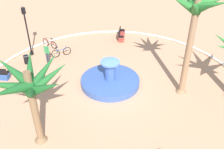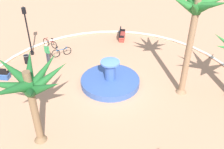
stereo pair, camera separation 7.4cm
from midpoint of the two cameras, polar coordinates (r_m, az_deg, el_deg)
name	(u,v)px [view 2 (the right image)]	position (r m, az deg, el deg)	size (l,w,h in m)	color
ground_plane	(113,87)	(17.87, 0.30, -2.88)	(80.00, 80.00, 0.00)	tan
plaza_curb	(113,86)	(17.81, 0.30, -2.62)	(18.74, 18.74, 0.20)	silver
fountain	(110,81)	(18.02, -0.29, -1.41)	(4.14, 4.14, 1.86)	#38569E
palm_tree_near_fountain	(195,15)	(15.55, 18.28, 12.42)	(3.37, 3.39, 6.79)	#8E6B4C
palm_tree_mid_plaza	(29,86)	(12.48, -17.86, -2.36)	(4.16, 4.18, 4.67)	brown
bench_north	(122,36)	(24.37, 2.30, 8.61)	(1.14, 1.66, 1.00)	#B73D33
lamppost	(27,27)	(21.87, -18.36, 9.98)	(0.32, 0.32, 4.23)	black
trash_bin	(27,59)	(21.53, -18.46, 3.33)	(0.46, 0.46, 0.73)	black
bicycle_red_frame	(50,43)	(23.55, -13.59, 6.83)	(1.08, 1.41, 0.94)	black
bicycle_by_lamppost	(62,52)	(21.86, -11.12, 4.99)	(1.71, 0.47, 0.94)	black
person_cyclist_helmet	(47,52)	(20.87, -14.20, 4.86)	(0.37, 0.43, 1.68)	#33333D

